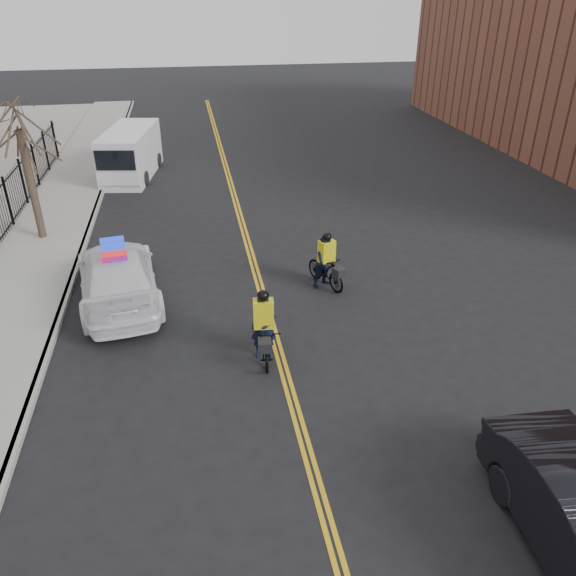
# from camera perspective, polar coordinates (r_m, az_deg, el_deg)

# --- Properties ---
(ground) EXTENTS (120.00, 120.00, 0.00)m
(ground) POSITION_cam_1_polar(r_m,az_deg,el_deg) (14.05, -0.19, -9.16)
(ground) COLOR black
(ground) RESTS_ON ground
(center_line_left) EXTENTS (0.10, 60.00, 0.01)m
(center_line_left) POSITION_cam_1_polar(r_m,az_deg,el_deg) (20.88, -4.24, 4.20)
(center_line_left) COLOR gold
(center_line_left) RESTS_ON ground
(center_line_right) EXTENTS (0.10, 60.00, 0.01)m
(center_line_right) POSITION_cam_1_polar(r_m,az_deg,el_deg) (20.90, -3.81, 4.23)
(center_line_right) COLOR gold
(center_line_right) RESTS_ON ground
(sidewalk) EXTENTS (3.00, 60.00, 0.15)m
(sidewalk) POSITION_cam_1_polar(r_m,az_deg,el_deg) (21.51, -24.30, 2.56)
(sidewalk) COLOR gray
(sidewalk) RESTS_ON ground
(curb) EXTENTS (0.20, 60.00, 0.15)m
(curb) POSITION_cam_1_polar(r_m,az_deg,el_deg) (21.17, -20.39, 2.95)
(curb) COLOR gray
(curb) RESTS_ON ground
(street_tree) EXTENTS (3.20, 3.20, 4.80)m
(street_tree) POSITION_cam_1_polar(r_m,az_deg,el_deg) (22.28, -25.33, 12.79)
(street_tree) COLOR #392E22
(street_tree) RESTS_ON sidewalk
(police_cruiser) EXTENTS (3.08, 5.88, 1.79)m
(police_cruiser) POSITION_cam_1_polar(r_m,az_deg,el_deg) (17.71, -16.92, 1.19)
(police_cruiser) COLOR white
(police_cruiser) RESTS_ON ground
(cargo_van) EXTENTS (2.88, 5.73, 2.30)m
(cargo_van) POSITION_cam_1_polar(r_m,az_deg,el_deg) (29.63, -15.76, 12.93)
(cargo_van) COLOR white
(cargo_van) RESTS_ON ground
(cyclist_near) EXTENTS (0.92, 2.06, 1.96)m
(cyclist_near) POSITION_cam_1_polar(r_m,az_deg,el_deg) (14.44, -2.45, -4.72)
(cyclist_near) COLOR black
(cyclist_near) RESTS_ON ground
(cyclist_far) EXTENTS (1.20, 1.88, 1.85)m
(cyclist_far) POSITION_cam_1_polar(r_m,az_deg,el_deg) (17.83, 3.91, 2.31)
(cyclist_far) COLOR black
(cyclist_far) RESTS_ON ground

